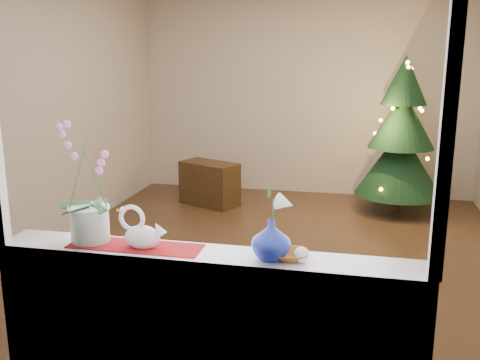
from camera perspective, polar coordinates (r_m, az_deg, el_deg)
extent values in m
plane|color=#352515|center=(5.22, 3.77, -8.00)|extent=(5.00, 5.00, 0.00)
cube|color=#BEB4A6|center=(7.36, 6.94, 8.99)|extent=(4.50, 0.10, 2.70)
cube|color=#BEB4A6|center=(2.47, -4.65, 0.56)|extent=(4.50, 0.10, 2.70)
cube|color=#BEB4A6|center=(5.67, -19.27, 7.08)|extent=(0.10, 5.00, 2.70)
cube|color=white|center=(2.85, -4.04, -17.39)|extent=(2.20, 0.08, 0.88)
cube|color=white|center=(2.73, -3.66, -8.10)|extent=(2.20, 0.26, 0.04)
cube|color=maroon|center=(2.84, -11.11, -6.93)|extent=(0.70, 0.20, 0.01)
imported|color=navy|center=(2.60, 3.33, -6.04)|extent=(0.28, 0.28, 0.23)
sphere|color=white|center=(2.59, 6.52, -7.94)|extent=(0.09, 0.09, 0.08)
imported|color=#935E1C|center=(2.63, 5.47, -8.06)|extent=(0.17, 0.17, 0.04)
cube|color=black|center=(6.84, -3.27, -0.38)|extent=(0.82, 0.64, 0.55)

